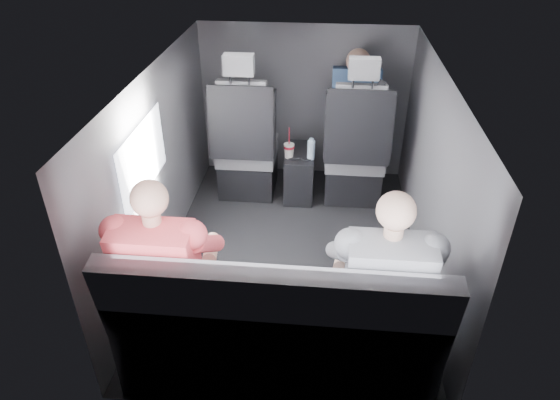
# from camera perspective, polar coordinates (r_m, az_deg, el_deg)

# --- Properties ---
(floor) EXTENTS (2.60, 2.60, 0.00)m
(floor) POSITION_cam_1_polar(r_m,az_deg,el_deg) (3.67, 1.35, -6.27)
(floor) COLOR black
(floor) RESTS_ON ground
(ceiling) EXTENTS (2.60, 2.60, 0.00)m
(ceiling) POSITION_cam_1_polar(r_m,az_deg,el_deg) (3.02, 1.68, 14.26)
(ceiling) COLOR #B2B2AD
(ceiling) RESTS_ON panel_back
(panel_left) EXTENTS (0.02, 2.60, 1.35)m
(panel_left) POSITION_cam_1_polar(r_m,az_deg,el_deg) (3.46, -13.56, 3.61)
(panel_left) COLOR #56565B
(panel_left) RESTS_ON floor
(panel_right) EXTENTS (0.02, 2.60, 1.35)m
(panel_right) POSITION_cam_1_polar(r_m,az_deg,el_deg) (3.36, 17.00, 2.15)
(panel_right) COLOR #56565B
(panel_right) RESTS_ON floor
(panel_front) EXTENTS (1.80, 0.02, 1.35)m
(panel_front) POSITION_cam_1_polar(r_m,az_deg,el_deg) (4.47, 2.75, 11.08)
(panel_front) COLOR #56565B
(panel_front) RESTS_ON floor
(panel_back) EXTENTS (1.80, 0.02, 1.35)m
(panel_back) POSITION_cam_1_polar(r_m,az_deg,el_deg) (2.25, -1.01, -13.25)
(panel_back) COLOR #56565B
(panel_back) RESTS_ON floor
(side_window) EXTENTS (0.02, 0.75, 0.42)m
(side_window) POSITION_cam_1_polar(r_m,az_deg,el_deg) (3.10, -15.34, 4.60)
(side_window) COLOR white
(side_window) RESTS_ON panel_left
(seatbelt) EXTENTS (0.35, 0.11, 0.59)m
(seatbelt) POSITION_cam_1_polar(r_m,az_deg,el_deg) (3.84, 9.07, 9.12)
(seatbelt) COLOR black
(seatbelt) RESTS_ON front_seat_right
(front_seat_left) EXTENTS (0.52, 0.58, 1.26)m
(front_seat_left) POSITION_cam_1_polar(r_m,az_deg,el_deg) (4.20, -3.86, 5.54)
(front_seat_left) COLOR black
(front_seat_left) RESTS_ON floor
(front_seat_right) EXTENTS (0.52, 0.58, 1.26)m
(front_seat_right) POSITION_cam_1_polar(r_m,az_deg,el_deg) (4.16, 8.52, 4.96)
(front_seat_right) COLOR black
(front_seat_right) RESTS_ON floor
(center_console) EXTENTS (0.24, 0.48, 0.41)m
(center_console) POSITION_cam_1_polar(r_m,az_deg,el_deg) (4.29, 2.28, 3.14)
(center_console) COLOR black
(center_console) RESTS_ON floor
(rear_bench) EXTENTS (1.60, 0.57, 0.92)m
(rear_bench) POSITION_cam_1_polar(r_m,az_deg,el_deg) (2.68, -0.35, -15.16)
(rear_bench) COLOR slate
(rear_bench) RESTS_ON floor
(soda_cup) EXTENTS (0.09, 0.09, 0.26)m
(soda_cup) POSITION_cam_1_polar(r_m,az_deg,el_deg) (4.07, 1.04, 5.73)
(soda_cup) COLOR white
(soda_cup) RESTS_ON center_console
(water_bottle) EXTENTS (0.06, 0.06, 0.18)m
(water_bottle) POSITION_cam_1_polar(r_m,az_deg,el_deg) (4.05, 3.57, 5.78)
(water_bottle) COLOR #A1C1DB
(water_bottle) RESTS_ON center_console
(laptop_white) EXTENTS (0.34, 0.35, 0.22)m
(laptop_white) POSITION_cam_1_polar(r_m,az_deg,el_deg) (2.80, -11.95, -4.74)
(laptop_white) COLOR silver
(laptop_white) RESTS_ON passenger_rear_left
(laptop_black) EXTENTS (0.32, 0.30, 0.21)m
(laptop_black) POSITION_cam_1_polar(r_m,az_deg,el_deg) (2.70, 11.42, -6.17)
(laptop_black) COLOR black
(laptop_black) RESTS_ON passenger_rear_right
(passenger_rear_left) EXTENTS (0.49, 0.61, 1.20)m
(passenger_rear_left) POSITION_cam_1_polar(r_m,az_deg,el_deg) (2.63, -12.56, -7.81)
(passenger_rear_left) COLOR #303135
(passenger_rear_left) RESTS_ON rear_bench
(passenger_rear_right) EXTENTS (0.49, 0.61, 1.20)m
(passenger_rear_right) POSITION_cam_1_polar(r_m,az_deg,el_deg) (2.54, 11.54, -9.32)
(passenger_rear_right) COLOR navy
(passenger_rear_right) RESTS_ON rear_bench
(passenger_front_right) EXTENTS (0.39, 0.39, 0.78)m
(passenger_front_right) POSITION_cam_1_polar(r_m,az_deg,el_deg) (4.26, 8.52, 10.72)
(passenger_front_right) COLOR navy
(passenger_front_right) RESTS_ON front_seat_right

